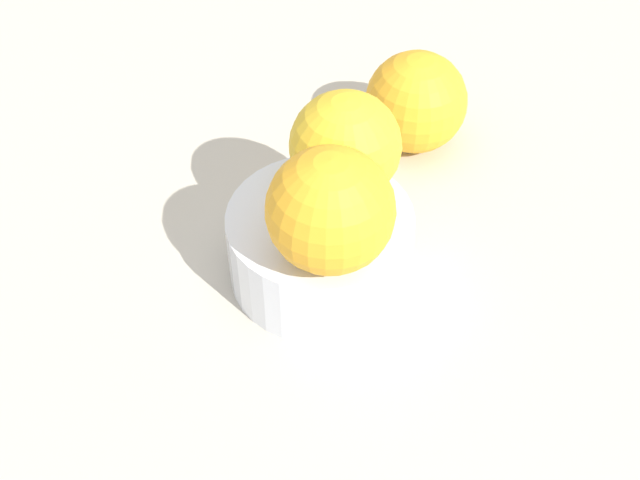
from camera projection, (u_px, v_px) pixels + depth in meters
ground_plane at (320, 281)px, 63.57cm from camera, size 110.00×110.00×2.00cm
fruit_bowl at (320, 247)px, 60.75cm from camera, size 13.50×13.50×5.99cm
orange_in_bowl_0 at (329, 211)px, 52.89cm from camera, size 8.48×8.48×8.48cm
orange_in_bowl_1 at (345, 146)px, 57.63cm from camera, size 7.94×7.94×7.94cm
orange_loose_0 at (416, 102)px, 70.16cm from camera, size 8.71×8.71×8.71cm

